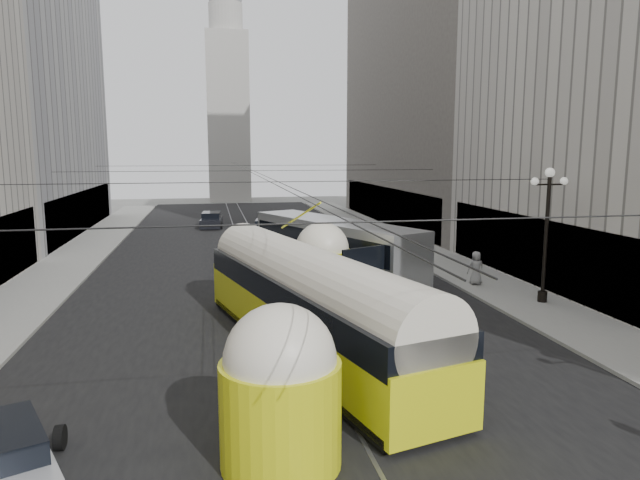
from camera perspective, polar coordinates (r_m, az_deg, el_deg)
name	(u,v)px	position (r m, az deg, el deg)	size (l,w,h in m)	color
road	(255,258)	(39.31, -6.53, -1.85)	(20.00, 85.00, 0.02)	black
sidewalk_left	(81,254)	(43.60, -22.83, -1.33)	(4.00, 72.00, 0.15)	gray
sidewalk_right	(405,244)	(45.15, 8.48, -0.40)	(4.00, 72.00, 0.15)	gray
rail_left	(244,259)	(39.26, -7.62, -1.88)	(0.12, 85.00, 0.04)	gray
rail_right	(266,258)	(39.37, -5.44, -1.81)	(0.12, 85.00, 0.04)	gray
building_left_far	(0,67)	(57.10, -29.33, 14.85)	(12.60, 28.60, 28.60)	#999999
building_right_far	(446,57)	(59.35, 12.48, 17.43)	(12.60, 32.60, 32.60)	#514C47
distant_tower	(228,98)	(86.41, -9.23, 13.88)	(6.00, 6.00, 31.36)	#B2AFA8
lamppost_right_mid	(547,227)	(28.79, 21.72, 1.19)	(1.86, 0.44, 6.37)	black
catenary	(256,173)	(37.66, -6.38, 6.70)	(25.00, 72.00, 0.23)	black
streetcar	(309,302)	(20.66, -1.13, -6.18)	(6.68, 17.39, 3.92)	#D0D512
city_bus	(334,246)	(33.04, 1.41, -0.62)	(7.89, 13.62, 3.34)	#B3B7B9
sedan_silver	(2,461)	(14.96, -29.23, -18.74)	(3.45, 4.73, 1.38)	#B3B4B8
sedan_white_far	(264,227)	(50.72, -5.59, 1.25)	(2.29, 4.29, 1.29)	white
sedan_dark_far	(212,220)	(55.95, -10.80, 1.94)	(2.26, 4.79, 1.47)	black
pedestrian_sidewalk_right	(476,268)	(31.85, 15.33, -2.71)	(0.88, 0.54, 1.81)	gray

